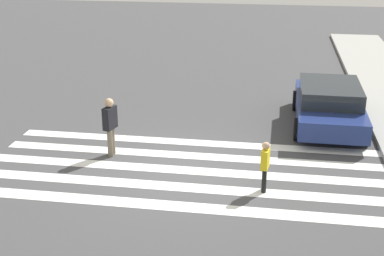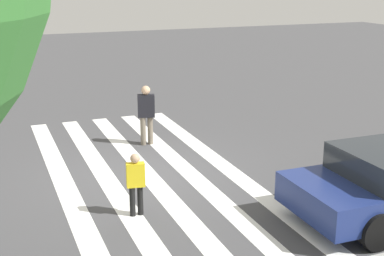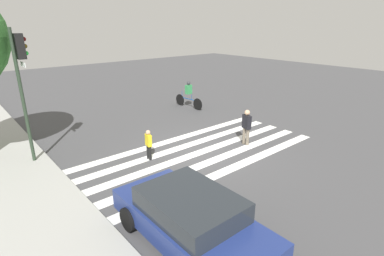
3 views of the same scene
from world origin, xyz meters
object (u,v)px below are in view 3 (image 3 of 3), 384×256
(pedestrian_adult_blue_shirt, at_px, (246,125))
(car_parked_dark_suv, at_px, (191,218))
(traffic_light, at_px, (22,72))
(pedestrian_adult_yellow_jacket, at_px, (149,143))
(cyclist_mid_street, at_px, (189,94))

(pedestrian_adult_blue_shirt, height_order, car_parked_dark_suv, pedestrian_adult_blue_shirt)
(traffic_light, height_order, pedestrian_adult_yellow_jacket, traffic_light)
(cyclist_mid_street, bearing_deg, pedestrian_adult_blue_shirt, 158.29)
(traffic_light, bearing_deg, pedestrian_adult_yellow_jacket, -126.31)
(traffic_light, relative_size, pedestrian_adult_blue_shirt, 3.13)
(pedestrian_adult_blue_shirt, xyz_separation_m, pedestrian_adult_yellow_jacket, (1.43, 4.03, -0.20))
(pedestrian_adult_blue_shirt, bearing_deg, car_parked_dark_suv, 133.97)
(cyclist_mid_street, bearing_deg, traffic_light, 99.63)
(pedestrian_adult_yellow_jacket, bearing_deg, car_parked_dark_suv, -11.70)
(cyclist_mid_street, height_order, car_parked_dark_suv, cyclist_mid_street)
(pedestrian_adult_blue_shirt, xyz_separation_m, car_parked_dark_suv, (-3.16, 5.79, -0.21))
(traffic_light, bearing_deg, car_parked_dark_suv, -167.13)
(pedestrian_adult_blue_shirt, xyz_separation_m, cyclist_mid_street, (6.24, -1.95, -0.01))
(pedestrian_adult_yellow_jacket, relative_size, car_parked_dark_suv, 0.28)
(pedestrian_adult_blue_shirt, bearing_deg, traffic_light, 77.46)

